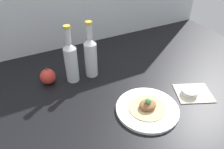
# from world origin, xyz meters

# --- Properties ---
(ground_plane) EXTENTS (1.80, 1.10, 0.04)m
(ground_plane) POSITION_xyz_m (0.00, 0.00, -0.02)
(ground_plane) COLOR black
(plate) EXTENTS (0.26, 0.26, 0.02)m
(plate) POSITION_xyz_m (0.07, -0.14, 0.01)
(plate) COLOR white
(plate) RESTS_ON ground_plane
(plated_food) EXTENTS (0.15, 0.15, 0.05)m
(plated_food) POSITION_xyz_m (0.07, -0.14, 0.02)
(plated_food) COLOR #D6BC7F
(plated_food) RESTS_ON plate
(cider_bottle_left) EXTENTS (0.06, 0.06, 0.28)m
(cider_bottle_left) POSITION_xyz_m (-0.13, 0.19, 0.11)
(cider_bottle_left) COLOR silver
(cider_bottle_left) RESTS_ON ground_plane
(cider_bottle_right) EXTENTS (0.06, 0.06, 0.28)m
(cider_bottle_right) POSITION_xyz_m (-0.04, 0.19, 0.11)
(cider_bottle_right) COLOR silver
(cider_bottle_right) RESTS_ON ground_plane
(apple) EXTENTS (0.07, 0.07, 0.09)m
(apple) POSITION_xyz_m (-0.24, 0.22, 0.04)
(apple) COLOR red
(apple) RESTS_ON ground_plane
(napkin) EXTENTS (0.19, 0.18, 0.01)m
(napkin) POSITION_xyz_m (0.32, -0.15, 0.00)
(napkin) COLOR beige
(napkin) RESTS_ON ground_plane
(dipping_bowl) EXTENTS (0.07, 0.07, 0.03)m
(dipping_bowl) POSITION_xyz_m (0.29, -0.14, 0.01)
(dipping_bowl) COLOR silver
(dipping_bowl) RESTS_ON ground_plane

